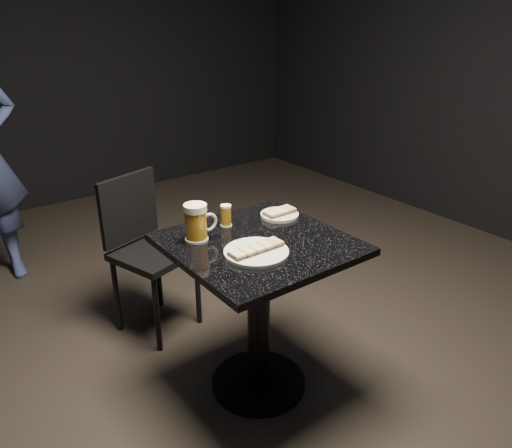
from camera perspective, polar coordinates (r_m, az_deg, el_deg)
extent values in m
plane|color=black|center=(2.48, 0.29, -17.80)|extent=(6.00, 6.00, 0.00)
plane|color=black|center=(4.63, -24.20, 19.89)|extent=(5.00, 0.00, 5.00)
cylinder|color=white|center=(1.96, 0.03, -3.24)|extent=(0.26, 0.26, 0.01)
cylinder|color=silver|center=(2.31, 2.71, 1.05)|extent=(0.18, 0.18, 0.01)
cylinder|color=black|center=(2.47, 0.29, -17.58)|extent=(0.44, 0.44, 0.03)
cylinder|color=black|center=(2.25, 0.31, -10.66)|extent=(0.10, 0.10, 0.69)
cube|color=black|center=(2.07, 0.33, -2.33)|extent=(0.70, 0.70, 0.03)
cylinder|color=silver|center=(2.09, -6.79, -1.70)|extent=(0.10, 0.10, 0.01)
cylinder|color=orange|center=(2.06, -6.87, -0.07)|extent=(0.09, 0.09, 0.12)
cylinder|color=white|center=(2.03, -6.97, 1.85)|extent=(0.10, 0.10, 0.03)
torus|color=silver|center=(2.07, -5.42, 0.21)|extent=(0.08, 0.01, 0.08)
cylinder|color=white|center=(2.21, -3.42, -0.13)|extent=(0.05, 0.05, 0.01)
cylinder|color=#B9821E|center=(2.19, -3.45, 0.92)|extent=(0.05, 0.05, 0.08)
cylinder|color=white|center=(2.18, -3.48, 2.04)|extent=(0.05, 0.05, 0.01)
cube|color=black|center=(2.68, -11.55, -3.36)|extent=(0.45, 0.45, 0.04)
cylinder|color=black|center=(2.60, -11.25, -10.13)|extent=(0.03, 0.03, 0.43)
cylinder|color=black|center=(2.79, -6.66, -7.40)|extent=(0.03, 0.03, 0.43)
cylinder|color=black|center=(2.81, -15.63, -7.90)|extent=(0.03, 0.03, 0.43)
cylinder|color=black|center=(2.98, -11.08, -5.53)|extent=(0.03, 0.03, 0.43)
cube|color=black|center=(2.71, -14.35, 1.77)|extent=(0.35, 0.13, 0.36)
cube|color=#4C3521|center=(1.91, -2.14, -3.64)|extent=(0.05, 0.07, 0.01)
cube|color=#D1D184|center=(1.90, -2.14, -3.39)|extent=(0.05, 0.07, 0.01)
cube|color=#4C3521|center=(1.93, -1.04, -3.28)|extent=(0.05, 0.07, 0.01)
cube|color=beige|center=(1.92, -1.04, -3.03)|extent=(0.05, 0.07, 0.01)
cube|color=#4C3521|center=(1.95, 0.03, -2.92)|extent=(0.05, 0.07, 0.01)
cube|color=beige|center=(1.95, 0.03, -2.67)|extent=(0.05, 0.07, 0.01)
cube|color=#4C3521|center=(1.98, 1.07, -2.58)|extent=(0.05, 0.07, 0.01)
cube|color=beige|center=(1.97, 1.08, -2.33)|extent=(0.05, 0.07, 0.01)
cube|color=#4C3521|center=(2.00, 2.09, -2.24)|extent=(0.05, 0.07, 0.01)
cube|color=tan|center=(2.00, 2.10, -1.99)|extent=(0.05, 0.07, 0.01)
cube|color=#4C3521|center=(2.28, 1.75, 1.04)|extent=(0.05, 0.07, 0.01)
cube|color=beige|center=(2.27, 1.75, 1.26)|extent=(0.05, 0.07, 0.01)
cube|color=#4C3521|center=(2.30, 2.72, 1.32)|extent=(0.05, 0.07, 0.01)
cube|color=#D1D184|center=(2.30, 2.72, 1.54)|extent=(0.05, 0.07, 0.01)
cube|color=#4C3521|center=(2.33, 3.66, 1.60)|extent=(0.05, 0.07, 0.01)
cube|color=tan|center=(2.33, 3.66, 1.81)|extent=(0.05, 0.07, 0.01)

